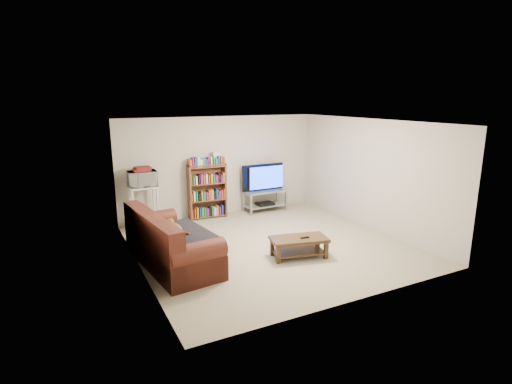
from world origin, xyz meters
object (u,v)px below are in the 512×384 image
coffee_table (299,244)px  tv_stand (265,197)px  bookshelf (207,190)px  sofa (167,247)px

coffee_table → tv_stand: tv_stand is taller
coffee_table → bookshelf: bookshelf is taller
tv_stand → coffee_table: bearing=-107.6°
coffee_table → tv_stand: (0.88, 2.95, 0.10)m
tv_stand → bookshelf: bookshelf is taller
bookshelf → sofa: bearing=-121.0°
coffee_table → bookshelf: bearing=114.5°
tv_stand → bookshelf: 1.54m
sofa → coffee_table: (2.22, -0.72, -0.08)m
coffee_table → bookshelf: 3.16m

